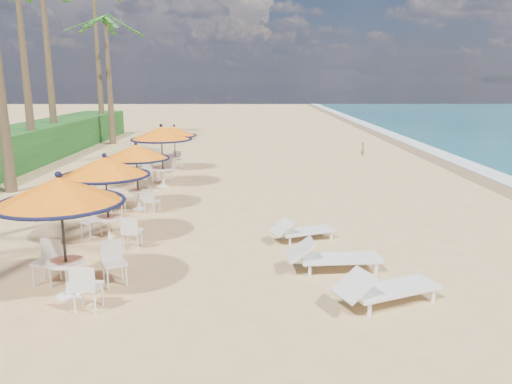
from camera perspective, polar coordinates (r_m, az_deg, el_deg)
ground at (r=10.47m, az=8.48°, el=-11.13°), size 160.00×160.00×0.00m
wetsand_band at (r=22.26m, az=26.28°, el=0.49°), size 1.40×140.00×0.02m
station_0 at (r=10.23m, az=-21.13°, el=-1.48°), size 2.43×2.43×2.53m
station_1 at (r=13.37m, az=-16.80°, el=1.89°), size 2.29×2.29×2.39m
station_2 at (r=16.69m, az=-13.52°, el=3.54°), size 2.16×2.16×2.26m
station_3 at (r=20.17m, az=-10.93°, el=5.76°), size 2.42×2.45×2.53m
station_4 at (r=23.89m, az=-9.33°, el=6.41°), size 2.08×2.08×2.17m
lounger_near at (r=9.92m, az=14.44°, el=-10.57°), size 2.21×1.46×0.76m
lounger_mid at (r=11.36m, az=8.53°, el=-7.27°), size 2.15×0.82×0.76m
lounger_far at (r=13.36m, az=5.16°, el=-4.36°), size 1.85×1.19×0.63m
palm_6 at (r=34.85m, az=-16.79°, el=17.57°), size 5.00×5.00×8.21m
person at (r=28.68m, az=12.13°, el=4.84°), size 0.29×0.36×0.84m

